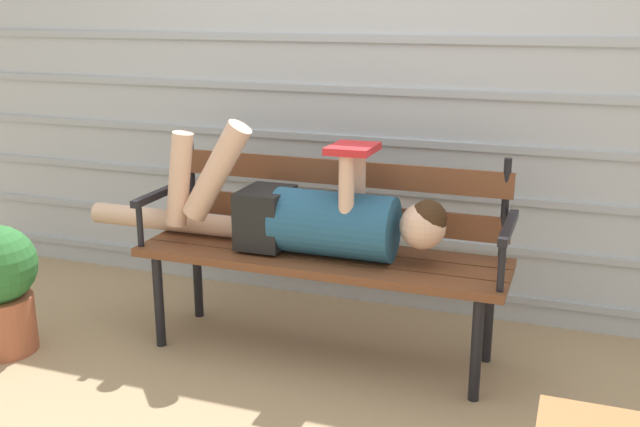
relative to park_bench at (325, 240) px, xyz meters
name	(u,v)px	position (x,y,z in m)	size (l,w,h in m)	color
ground_plane	(309,366)	(0.00, -0.20, -0.51)	(12.00, 12.00, 0.00)	tan
house_siding	(367,90)	(0.00, 0.60, 0.59)	(4.91, 0.08, 2.21)	#B2BCC6
park_bench	(325,240)	(0.00, 0.00, 0.00)	(1.61, 0.47, 0.90)	brown
reclining_person	(303,215)	(-0.08, -0.07, 0.12)	(1.73, 0.28, 0.57)	#23567A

